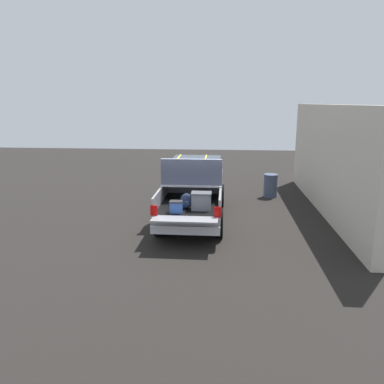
# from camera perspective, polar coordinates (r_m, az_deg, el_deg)

# --- Properties ---
(ground_plane) EXTENTS (40.00, 40.00, 0.00)m
(ground_plane) POSITION_cam_1_polar(r_m,az_deg,el_deg) (13.34, 0.23, -4.02)
(ground_plane) COLOR black
(pickup_truck) EXTENTS (6.05, 2.06, 2.23)m
(pickup_truck) POSITION_cam_1_polar(r_m,az_deg,el_deg) (13.45, 0.38, 0.51)
(pickup_truck) COLOR gray
(pickup_truck) RESTS_ON ground_plane
(building_facade) EXTENTS (10.83, 0.36, 3.87)m
(building_facade) POSITION_cam_1_polar(r_m,az_deg,el_deg) (14.79, 19.40, 4.63)
(building_facade) COLOR beige
(building_facade) RESTS_ON ground_plane
(trash_can) EXTENTS (0.60, 0.60, 0.98)m
(trash_can) POSITION_cam_1_polar(r_m,az_deg,el_deg) (16.65, 11.58, 0.96)
(trash_can) COLOR #3F4C66
(trash_can) RESTS_ON ground_plane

